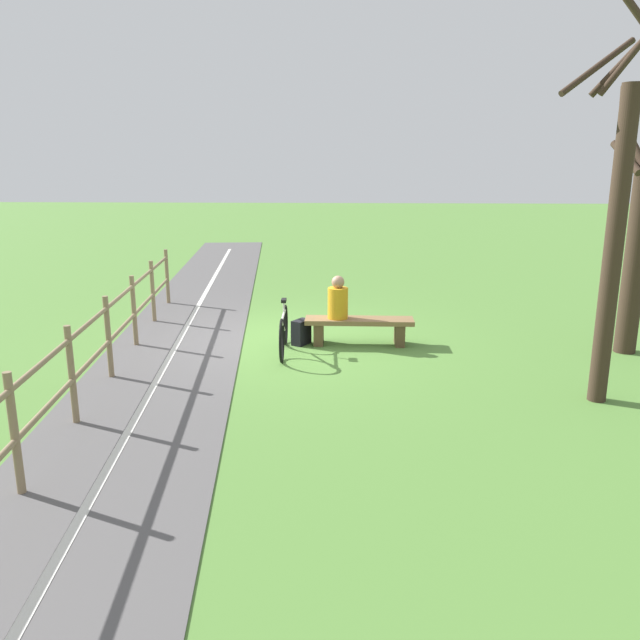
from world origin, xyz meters
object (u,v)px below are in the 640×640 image
(tree_far_left, at_px, (615,226))
(bicycle, at_px, (284,331))
(bench, at_px, (359,326))
(person_seated, at_px, (338,300))
(backpack, at_px, (301,332))
(tree_mid_field, at_px, (635,243))

(tree_far_left, bearing_deg, bicycle, -23.70)
(bench, bearing_deg, tree_far_left, 141.24)
(tree_far_left, bearing_deg, bench, -38.60)
(bench, height_order, person_seated, person_seated)
(backpack, distance_m, tree_far_left, 5.19)
(tree_mid_field, xyz_separation_m, tree_far_left, (1.28, 2.23, 0.47))
(bicycle, relative_size, tree_mid_field, 0.40)
(bicycle, relative_size, backpack, 3.90)
(backpack, xyz_separation_m, tree_far_left, (-4.09, 2.43, 2.07))
(bench, relative_size, bicycle, 1.10)
(person_seated, height_order, backpack, person_seated)
(tree_mid_field, bearing_deg, bench, -3.12)
(bench, height_order, bicycle, bicycle)
(bicycle, height_order, backpack, bicycle)
(person_seated, xyz_separation_m, tree_mid_field, (-4.73, 0.24, 1.04))
(bench, bearing_deg, backpack, 2.10)
(tree_mid_field, bearing_deg, bicycle, 3.33)
(person_seated, distance_m, bicycle, 1.12)
(backpack, bearing_deg, bicycle, 65.15)
(backpack, relative_size, tree_far_left, 0.09)
(tree_far_left, bearing_deg, backpack, -30.68)
(bicycle, xyz_separation_m, backpack, (-0.24, -0.52, -0.16))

